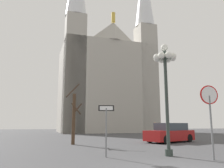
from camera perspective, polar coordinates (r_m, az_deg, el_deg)
The scene contains 7 objects.
cathedral at distance 41.58m, azimuth -1.44°, elevation 1.66°, with size 17.82×14.22×34.83m.
stop_sign at distance 10.36m, azimuth 23.69°, elevation -5.29°, with size 0.81×0.08×3.08m.
one_way_arrow_sign at distance 10.28m, azimuth -1.50°, elevation -9.90°, with size 0.72×0.10×2.30m.
street_lamp at distance 11.23m, azimuth 13.50°, elevation 2.29°, with size 1.17×1.17×5.38m.
bare_tree at distance 16.72m, azimuth -9.71°, elevation -8.23°, with size 1.23×1.19×4.56m.
parked_car_near_red at distance 19.02m, azimuth 14.55°, elevation -12.05°, with size 4.65×3.54×1.53m.
pedestrian_walking at distance 23.09m, azimuth 10.93°, elevation -11.17°, with size 0.32×0.32×1.61m.
Camera 1 is at (-3.59, -6.81, 1.45)m, focal length 35.86 mm.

